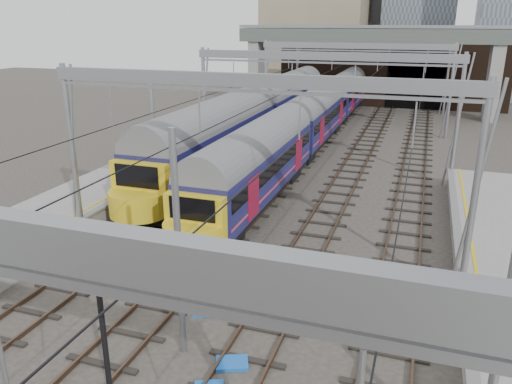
% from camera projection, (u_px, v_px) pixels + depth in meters
% --- Properties ---
extents(tracks, '(14.40, 80.00, 0.22)m').
position_uv_depth(tracks, '(292.00, 208.00, 27.04)').
color(tracks, '#4C3828').
rests_on(tracks, ground).
extents(overhead_line, '(16.80, 80.00, 8.00)m').
position_uv_depth(overhead_line, '(321.00, 74.00, 30.72)').
color(overhead_line, gray).
rests_on(overhead_line, ground).
extents(retaining_wall, '(28.00, 2.75, 9.00)m').
position_uv_depth(retaining_wall, '(385.00, 69.00, 58.29)').
color(retaining_wall, black).
rests_on(retaining_wall, ground).
extents(overbridge, '(28.00, 3.00, 9.25)m').
position_uv_depth(overbridge, '(369.00, 45.00, 52.45)').
color(overbridge, gray).
rests_on(overbridge, ground).
extents(train_main, '(2.66, 61.52, 4.62)m').
position_uv_depth(train_main, '(334.00, 102.00, 47.26)').
color(train_main, black).
rests_on(train_main, ground).
extents(train_second, '(3.02, 34.96, 5.13)m').
position_uv_depth(train_second, '(257.00, 117.00, 38.73)').
color(train_second, black).
rests_on(train_second, ground).
extents(signal_near_centre, '(0.33, 0.46, 4.69)m').
position_uv_depth(signal_near_centre, '(98.00, 298.00, 12.71)').
color(signal_near_centre, black).
rests_on(signal_near_centre, ground).
extents(equip_cover_a, '(1.05, 0.85, 0.11)m').
position_uv_depth(equip_cover_a, '(207.00, 311.00, 17.40)').
color(equip_cover_a, blue).
rests_on(equip_cover_a, ground).
extents(equip_cover_b, '(1.13, 0.98, 0.11)m').
position_uv_depth(equip_cover_b, '(232.00, 363.00, 14.77)').
color(equip_cover_b, blue).
rests_on(equip_cover_b, ground).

